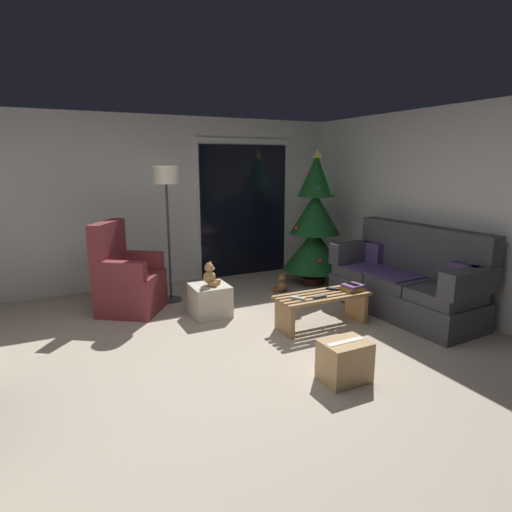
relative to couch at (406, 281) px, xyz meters
name	(u,v)px	position (x,y,z in m)	size (l,w,h in m)	color
ground_plane	(251,363)	(-2.32, -0.40, -0.40)	(7.00, 7.00, 0.00)	#B2A38E
wall_back	(163,202)	(-2.32, 2.66, 0.85)	(5.72, 0.12, 2.50)	silver
wall_right	(473,214)	(0.54, -0.40, 0.85)	(0.12, 6.00, 2.50)	silver
patio_door_frame	(244,208)	(-1.01, 2.59, 0.70)	(1.60, 0.02, 2.20)	silver
patio_door_glass	(244,211)	(-1.01, 2.57, 0.65)	(1.50, 0.02, 2.10)	black
couch	(406,281)	(0.00, 0.00, 0.00)	(0.88, 1.98, 1.08)	#3D3D42
coffee_table	(322,305)	(-1.19, 0.08, -0.14)	(1.10, 0.40, 0.38)	#9E7547
remote_silver	(298,298)	(-1.54, 0.05, 0.00)	(0.04, 0.16, 0.02)	#ADADB2
remote_graphite	(320,297)	(-1.30, -0.02, 0.00)	(0.04, 0.16, 0.02)	#333338
remote_black	(333,289)	(-0.99, 0.16, 0.00)	(0.04, 0.16, 0.02)	black
book_stack	(352,287)	(-0.80, 0.04, 0.02)	(0.23, 0.22, 0.07)	#B79333
cell_phone	(353,284)	(-0.80, 0.04, 0.06)	(0.07, 0.14, 0.01)	black
christmas_tree	(315,226)	(-0.29, 1.60, 0.49)	(0.95, 0.95, 2.01)	#4C1E19
armchair	(127,280)	(-3.08, 1.57, 0.00)	(0.95, 0.95, 1.13)	maroon
floor_lamp	(166,188)	(-2.49, 1.74, 1.11)	(0.32, 0.32, 1.78)	#2D2D30
ottoman	(210,300)	(-2.21, 0.97, -0.21)	(0.44, 0.44, 0.38)	beige
teddy_bear_honey	(210,276)	(-2.21, 0.97, 0.10)	(0.22, 0.21, 0.29)	tan
teddy_bear_chestnut_by_tree	(282,284)	(-0.97, 1.40, -0.28)	(0.20, 0.21, 0.29)	brown
cardboard_box_taped_mid_floor	(345,361)	(-1.73, -1.03, -0.22)	(0.40, 0.31, 0.36)	tan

